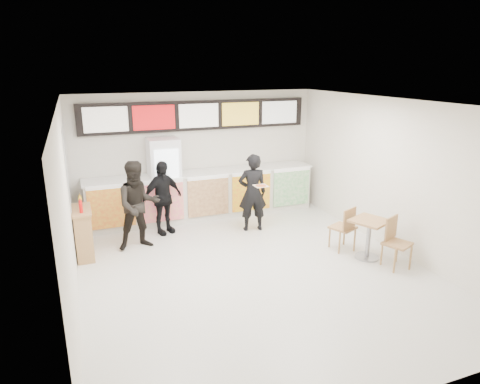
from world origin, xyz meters
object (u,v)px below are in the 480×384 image
service_counter (204,194)px  drinks_fridge (165,181)px  condiment_ledge (84,232)px  customer_mid (162,198)px  cafe_table (369,232)px  customer_left (138,205)px  customer_main (252,193)px

service_counter → drinks_fridge: bearing=179.0°
service_counter → condiment_ledge: (-2.82, -1.35, -0.08)m
customer_mid → condiment_ledge: customer_mid is taller
service_counter → cafe_table: 4.09m
drinks_fridge → customer_mid: size_ratio=1.22×
service_counter → condiment_ledge: bearing=-154.5°
service_counter → drinks_fridge: size_ratio=2.78×
customer_left → customer_mid: size_ratio=1.11×
customer_mid → drinks_fridge: bearing=52.6°
customer_left → customer_mid: customer_left is taller
customer_mid → customer_main: bearing=-36.5°
drinks_fridge → condiment_ledge: 2.38m
service_counter → customer_mid: bearing=-148.6°
customer_main → drinks_fridge: bearing=-25.8°
service_counter → customer_mid: size_ratio=3.40×
customer_left → cafe_table: customer_left is taller
drinks_fridge → cafe_table: (3.20, -3.43, -0.46)m
customer_left → customer_main: bearing=-2.0°
service_counter → customer_mid: (-1.14, -0.70, 0.25)m
drinks_fridge → customer_left: (-0.81, -1.33, -0.10)m
drinks_fridge → customer_main: size_ratio=1.14×
customer_mid → condiment_ledge: 1.83m
customer_left → customer_mid: (0.60, 0.62, -0.09)m
cafe_table → condiment_ledge: (-5.09, 2.06, -0.05)m
cafe_table → customer_main: bearing=101.1°
customer_main → customer_mid: 1.98m
drinks_fridge → customer_main: bearing=-36.1°
customer_main → condiment_ledge: bearing=12.2°
service_counter → cafe_table: service_counter is taller
customer_main → condiment_ledge: size_ratio=1.52×
customer_main → customer_mid: customer_main is taller
drinks_fridge → cafe_table: 4.71m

